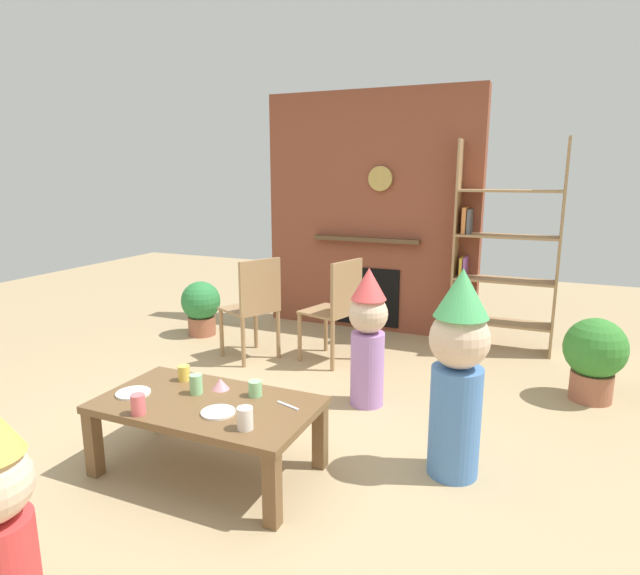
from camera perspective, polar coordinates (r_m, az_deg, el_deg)
ground_plane at (r=3.38m, az=-5.23°, el=-16.18°), size 12.00×12.00×0.00m
brick_fireplace_feature at (r=5.48m, az=5.46°, el=7.86°), size 2.20×0.28×2.40m
bookshelf at (r=5.07m, az=18.61°, el=3.28°), size 0.90×0.28×1.90m
coffee_table at (r=2.99m, az=-12.05°, el=-12.92°), size 1.18×0.65×0.41m
paper_cup_near_left at (r=2.97m, az=-6.98°, el=-10.73°), size 0.07×0.07×0.09m
paper_cup_near_right at (r=2.89m, az=-18.98°, el=-11.80°), size 0.07×0.07×0.11m
paper_cup_center at (r=3.05m, az=-13.18°, el=-10.09°), size 0.07×0.07×0.11m
paper_cup_far_left at (r=2.62m, az=-8.07°, el=-13.76°), size 0.08×0.08×0.11m
paper_cup_far_right at (r=3.26m, az=-14.43°, el=-8.90°), size 0.07×0.07×0.09m
paper_plate_front at (r=2.82m, az=-10.90°, el=-13.04°), size 0.17×0.17×0.01m
paper_plate_rear at (r=3.16m, az=-19.44°, el=-10.65°), size 0.19×0.19×0.01m
birthday_cake_slice at (r=3.09m, az=-10.66°, el=-10.14°), size 0.10×0.10×0.06m
table_fork at (r=2.85m, az=-3.48°, el=-12.54°), size 0.15×0.06×0.01m
child_in_pink at (r=2.89m, az=14.59°, el=-8.49°), size 0.31×0.31×1.14m
child_by_the_chairs at (r=3.68m, az=5.17°, el=-4.97°), size 0.27×0.27×0.98m
dining_chair_left at (r=4.58m, az=-7.04°, el=-1.67°), size 0.54×0.54×0.90m
dining_chair_middle at (r=4.48m, az=1.91°, el=-1.91°), size 0.50×0.50×0.90m
potted_plant_tall at (r=4.26m, az=27.42°, el=-6.46°), size 0.43×0.43×0.60m
potted_plant_short at (r=5.45m, az=-12.68°, el=-1.90°), size 0.39×0.39×0.55m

